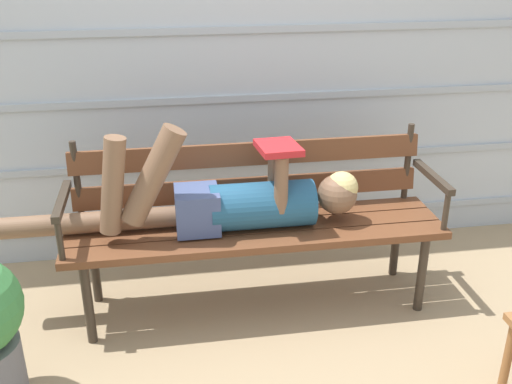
% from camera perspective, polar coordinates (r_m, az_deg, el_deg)
% --- Properties ---
extents(ground_plane, '(12.00, 12.00, 0.00)m').
position_cam_1_polar(ground_plane, '(2.93, 0.55, -12.50)').
color(ground_plane, tan).
extents(house_siding, '(4.39, 0.08, 2.16)m').
position_cam_1_polar(house_siding, '(3.24, -1.90, 12.16)').
color(house_siding, '#B2BCC6').
rests_on(house_siding, ground).
extents(park_bench, '(1.79, 0.44, 0.84)m').
position_cam_1_polar(park_bench, '(2.88, -0.21, -1.96)').
color(park_bench, brown).
rests_on(park_bench, ground).
extents(reclining_person, '(1.70, 0.26, 0.55)m').
position_cam_1_polar(reclining_person, '(2.76, -2.77, -0.79)').
color(reclining_person, '#23567A').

